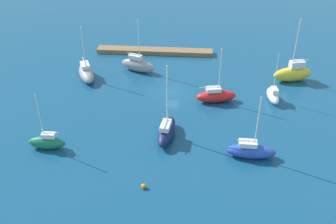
{
  "coord_description": "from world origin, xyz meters",
  "views": [
    {
      "loc": [
        -4.15,
        61.1,
        35.31
      ],
      "look_at": [
        0.0,
        8.89,
        1.5
      ],
      "focal_mm": 42.45,
      "sensor_mm": 36.0,
      "label": 1
    }
  ],
  "objects_px": {
    "sailboat_yellow_lone_north": "(293,73)",
    "sailboat_gray_far_north": "(86,73)",
    "pier_dock": "(155,51)",
    "sailboat_green_west_end": "(47,142)",
    "sailboat_red_lone_south": "(216,96)",
    "mooring_buoy_orange": "(144,186)",
    "sailboat_blue_along_channel": "(251,151)",
    "sailboat_gray_off_beacon": "(138,65)",
    "sailboat_navy_mid_basin": "(166,131)",
    "sailboat_white_inner_mooring": "(273,95)"
  },
  "relations": [
    {
      "from": "sailboat_yellow_lone_north",
      "to": "sailboat_green_west_end",
      "type": "bearing_deg",
      "value": 17.28
    },
    {
      "from": "sailboat_gray_off_beacon",
      "to": "sailboat_gray_far_north",
      "type": "distance_m",
      "value": 9.97
    },
    {
      "from": "pier_dock",
      "to": "sailboat_white_inner_mooring",
      "type": "height_order",
      "value": "sailboat_white_inner_mooring"
    },
    {
      "from": "sailboat_white_inner_mooring",
      "to": "sailboat_navy_mid_basin",
      "type": "height_order",
      "value": "sailboat_navy_mid_basin"
    },
    {
      "from": "sailboat_gray_off_beacon",
      "to": "sailboat_navy_mid_basin",
      "type": "height_order",
      "value": "sailboat_navy_mid_basin"
    },
    {
      "from": "sailboat_green_west_end",
      "to": "sailboat_blue_along_channel",
      "type": "bearing_deg",
      "value": 179.71
    },
    {
      "from": "sailboat_blue_along_channel",
      "to": "sailboat_gray_far_north",
      "type": "distance_m",
      "value": 35.48
    },
    {
      "from": "sailboat_yellow_lone_north",
      "to": "sailboat_navy_mid_basin",
      "type": "relative_size",
      "value": 1.04
    },
    {
      "from": "sailboat_white_inner_mooring",
      "to": "sailboat_green_west_end",
      "type": "distance_m",
      "value": 37.49
    },
    {
      "from": "pier_dock",
      "to": "sailboat_navy_mid_basin",
      "type": "height_order",
      "value": "sailboat_navy_mid_basin"
    },
    {
      "from": "sailboat_gray_off_beacon",
      "to": "sailboat_white_inner_mooring",
      "type": "relative_size",
      "value": 1.2
    },
    {
      "from": "sailboat_red_lone_south",
      "to": "sailboat_green_west_end",
      "type": "xyz_separation_m",
      "value": [
        24.27,
        14.92,
        -0.05
      ]
    },
    {
      "from": "sailboat_white_inner_mooring",
      "to": "sailboat_yellow_lone_north",
      "type": "bearing_deg",
      "value": -38.93
    },
    {
      "from": "sailboat_blue_along_channel",
      "to": "sailboat_green_west_end",
      "type": "relative_size",
      "value": 1.09
    },
    {
      "from": "sailboat_white_inner_mooring",
      "to": "sailboat_blue_along_channel",
      "type": "bearing_deg",
      "value": 153.77
    },
    {
      "from": "pier_dock",
      "to": "sailboat_blue_along_channel",
      "type": "bearing_deg",
      "value": 116.87
    },
    {
      "from": "sailboat_red_lone_south",
      "to": "sailboat_blue_along_channel",
      "type": "xyz_separation_m",
      "value": [
        -4.47,
        14.54,
        -0.07
      ]
    },
    {
      "from": "sailboat_yellow_lone_north",
      "to": "sailboat_blue_along_channel",
      "type": "height_order",
      "value": "sailboat_yellow_lone_north"
    },
    {
      "from": "sailboat_red_lone_south",
      "to": "mooring_buoy_orange",
      "type": "bearing_deg",
      "value": -124.47
    },
    {
      "from": "sailboat_yellow_lone_north",
      "to": "sailboat_white_inner_mooring",
      "type": "bearing_deg",
      "value": 44.66
    },
    {
      "from": "sailboat_yellow_lone_north",
      "to": "sailboat_gray_far_north",
      "type": "relative_size",
      "value": 1.17
    },
    {
      "from": "sailboat_gray_far_north",
      "to": "mooring_buoy_orange",
      "type": "bearing_deg",
      "value": 3.36
    },
    {
      "from": "pier_dock",
      "to": "sailboat_gray_off_beacon",
      "type": "relative_size",
      "value": 2.36
    },
    {
      "from": "sailboat_yellow_lone_north",
      "to": "sailboat_gray_far_north",
      "type": "height_order",
      "value": "sailboat_yellow_lone_north"
    },
    {
      "from": "sailboat_blue_along_channel",
      "to": "sailboat_navy_mid_basin",
      "type": "xyz_separation_m",
      "value": [
        12.0,
        -3.61,
        0.12
      ]
    },
    {
      "from": "sailboat_red_lone_south",
      "to": "sailboat_gray_far_north",
      "type": "bearing_deg",
      "value": 153.82
    },
    {
      "from": "pier_dock",
      "to": "sailboat_navy_mid_basin",
      "type": "relative_size",
      "value": 2.1
    },
    {
      "from": "sailboat_yellow_lone_north",
      "to": "sailboat_blue_along_channel",
      "type": "bearing_deg",
      "value": 52.89
    },
    {
      "from": "sailboat_red_lone_south",
      "to": "mooring_buoy_orange",
      "type": "xyz_separation_m",
      "value": [
        9.52,
        21.93,
        -0.83
      ]
    },
    {
      "from": "sailboat_white_inner_mooring",
      "to": "sailboat_green_west_end",
      "type": "bearing_deg",
      "value": 107.4
    },
    {
      "from": "sailboat_gray_off_beacon",
      "to": "sailboat_red_lone_south",
      "type": "height_order",
      "value": "sailboat_gray_off_beacon"
    },
    {
      "from": "sailboat_yellow_lone_north",
      "to": "sailboat_gray_far_north",
      "type": "distance_m",
      "value": 38.43
    },
    {
      "from": "sailboat_navy_mid_basin",
      "to": "sailboat_gray_off_beacon",
      "type": "bearing_deg",
      "value": 26.35
    },
    {
      "from": "sailboat_gray_off_beacon",
      "to": "mooring_buoy_orange",
      "type": "height_order",
      "value": "sailboat_gray_off_beacon"
    },
    {
      "from": "sailboat_gray_off_beacon",
      "to": "sailboat_gray_far_north",
      "type": "xyz_separation_m",
      "value": [
        9.26,
        3.69,
        -0.19
      ]
    },
    {
      "from": "sailboat_gray_far_north",
      "to": "mooring_buoy_orange",
      "type": "relative_size",
      "value": 15.78
    },
    {
      "from": "sailboat_navy_mid_basin",
      "to": "pier_dock",
      "type": "bearing_deg",
      "value": 16.8
    },
    {
      "from": "pier_dock",
      "to": "sailboat_green_west_end",
      "type": "height_order",
      "value": "sailboat_green_west_end"
    },
    {
      "from": "sailboat_yellow_lone_north",
      "to": "sailboat_blue_along_channel",
      "type": "distance_m",
      "value": 25.16
    },
    {
      "from": "pier_dock",
      "to": "sailboat_white_inner_mooring",
      "type": "bearing_deg",
      "value": 140.99
    },
    {
      "from": "sailboat_white_inner_mooring",
      "to": "sailboat_gray_far_north",
      "type": "relative_size",
      "value": 0.84
    },
    {
      "from": "sailboat_red_lone_south",
      "to": "sailboat_navy_mid_basin",
      "type": "height_order",
      "value": "sailboat_navy_mid_basin"
    },
    {
      "from": "mooring_buoy_orange",
      "to": "sailboat_white_inner_mooring",
      "type": "bearing_deg",
      "value": -129.93
    },
    {
      "from": "sailboat_white_inner_mooring",
      "to": "sailboat_navy_mid_basin",
      "type": "bearing_deg",
      "value": 117.01
    },
    {
      "from": "sailboat_red_lone_south",
      "to": "sailboat_gray_far_north",
      "type": "distance_m",
      "value": 24.95
    },
    {
      "from": "pier_dock",
      "to": "sailboat_blue_along_channel",
      "type": "relative_size",
      "value": 2.52
    },
    {
      "from": "sailboat_yellow_lone_north",
      "to": "sailboat_gray_far_north",
      "type": "bearing_deg",
      "value": -11.0
    },
    {
      "from": "pier_dock",
      "to": "sailboat_yellow_lone_north",
      "type": "height_order",
      "value": "sailboat_yellow_lone_north"
    },
    {
      "from": "sailboat_green_west_end",
      "to": "mooring_buoy_orange",
      "type": "distance_m",
      "value": 16.36
    },
    {
      "from": "sailboat_red_lone_south",
      "to": "mooring_buoy_orange",
      "type": "distance_m",
      "value": 23.92
    }
  ]
}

